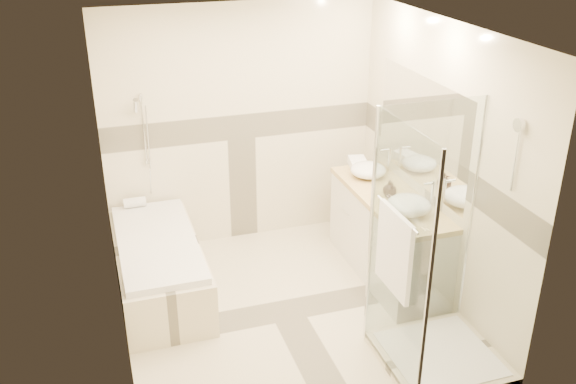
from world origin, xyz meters
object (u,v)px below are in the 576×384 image
object	(u,v)px
bathtub	(159,263)
shower_enclosure	(427,306)
vanity	(388,235)
vessel_sink_near	(368,170)
amenity_bottle_a	(392,191)
vessel_sink_far	(409,205)
amenity_bottle_b	(389,188)

from	to	relation	value
bathtub	shower_enclosure	world-z (taller)	shower_enclosure
vanity	vessel_sink_near	xyz separation A→B (m)	(-0.02, 0.47, 0.50)
amenity_bottle_a	vanity	bearing A→B (deg)	71.47
bathtub	vessel_sink_far	world-z (taller)	vessel_sink_far
bathtub	vessel_sink_near	bearing A→B (deg)	3.19
vessel_sink_near	bathtub	bearing A→B (deg)	-176.81
vessel_sink_far	amenity_bottle_b	bearing A→B (deg)	90.00
vanity	amenity_bottle_a	size ratio (longest dim) A/B	10.60
vessel_sink_far	vanity	bearing A→B (deg)	87.04
amenity_bottle_b	bathtub	bearing A→B (deg)	170.55
vessel_sink_near	vessel_sink_far	world-z (taller)	vessel_sink_far
vanity	amenity_bottle_b	bearing A→B (deg)	-167.13
vanity	shower_enclosure	world-z (taller)	shower_enclosure
vanity	amenity_bottle_b	distance (m)	0.50
bathtub	amenity_bottle_b	xyz separation A→B (m)	(2.13, -0.35, 0.62)
vessel_sink_far	bathtub	bearing A→B (deg)	160.92
vessel_sink_far	amenity_bottle_b	xyz separation A→B (m)	(0.00, 0.38, -0.00)
shower_enclosure	vanity	bearing A→B (deg)	77.03
amenity_bottle_b	amenity_bottle_a	bearing A→B (deg)	-90.00
shower_enclosure	amenity_bottle_a	bearing A→B (deg)	77.31
shower_enclosure	vessel_sink_far	xyz separation A→B (m)	(0.27, 0.88, 0.42)
bathtub	vanity	distance (m)	2.18
vanity	vessel_sink_near	world-z (taller)	vessel_sink_near
vanity	vessel_sink_far	bearing A→B (deg)	-92.96
amenity_bottle_b	vanity	bearing A→B (deg)	12.87
amenity_bottle_a	vessel_sink_far	bearing A→B (deg)	-90.00
bathtub	amenity_bottle_b	bearing A→B (deg)	-9.45
vessel_sink_near	amenity_bottle_b	distance (m)	0.47
bathtub	amenity_bottle_a	bearing A→B (deg)	-10.89
bathtub	shower_enclosure	distance (m)	2.47
shower_enclosure	amenity_bottle_b	xyz separation A→B (m)	(0.27, 1.27, 0.42)
shower_enclosure	amenity_bottle_b	distance (m)	1.36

